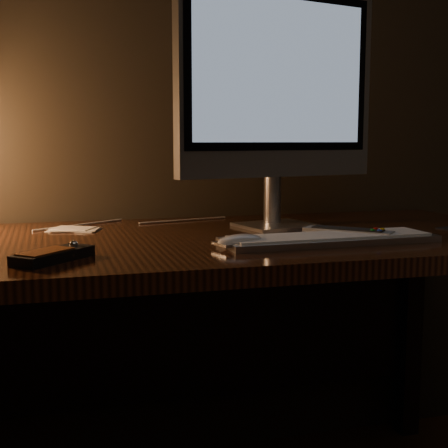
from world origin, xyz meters
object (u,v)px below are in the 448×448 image
object	(u,v)px
keyboard	(330,238)
mouse	(240,243)
media_remote	(53,255)
monitor	(279,89)
tv_remote	(348,233)
desk	(210,282)

from	to	relation	value
keyboard	mouse	bearing A→B (deg)	-178.06
media_remote	monitor	bearing A→B (deg)	-17.29
tv_remote	media_remote	bearing A→B (deg)	-126.41
desk	tv_remote	bearing A→B (deg)	-33.17
monitor	tv_remote	bearing A→B (deg)	-79.12
mouse	monitor	bearing A→B (deg)	38.63
monitor	tv_remote	size ratio (longest dim) A/B	3.29
desk	media_remote	size ratio (longest dim) A/B	9.65
desk	tv_remote	size ratio (longest dim) A/B	8.68
desk	mouse	bearing A→B (deg)	-89.52
monitor	keyboard	world-z (taller)	monitor
mouse	tv_remote	xyz separation A→B (m)	(0.28, 0.06, 0.00)
monitor	media_remote	size ratio (longest dim) A/B	3.65
monitor	mouse	bearing A→B (deg)	-136.89
monitor	mouse	world-z (taller)	monitor
keyboard	monitor	bearing A→B (deg)	93.67
tv_remote	monitor	bearing A→B (deg)	158.48
keyboard	media_remote	size ratio (longest dim) A/B	2.98
desk	media_remote	distance (m)	0.50
media_remote	tv_remote	size ratio (longest dim) A/B	0.90
mouse	media_remote	size ratio (longest dim) A/B	0.66
desk	monitor	distance (m)	0.52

